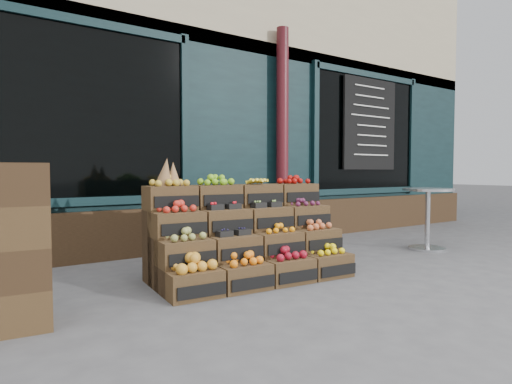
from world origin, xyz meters
TOP-DOWN VIEW (x-y plane):
  - ground at (0.00, 0.00)m, footprint 60.00×60.00m
  - shop_facade at (0.00, 5.11)m, footprint 12.00×6.24m
  - crate_display at (-0.44, 0.54)m, footprint 1.98×1.07m
  - spare_crates at (-2.56, 0.23)m, footprint 0.60×0.45m
  - bistro_table at (2.43, 0.41)m, footprint 0.67×0.67m
  - shopkeeper at (-1.82, 2.65)m, footprint 0.85×0.72m

SIDE VIEW (x-z plane):
  - ground at x=0.00m, z-range 0.00..0.00m
  - crate_display at x=-0.44m, z-range -0.23..0.97m
  - bistro_table at x=2.43m, z-range 0.10..0.94m
  - spare_crates at x=-2.56m, z-range 0.00..1.13m
  - shopkeeper at x=-1.82m, z-range 0.00..1.96m
  - shop_facade at x=0.00m, z-range 0.00..4.80m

